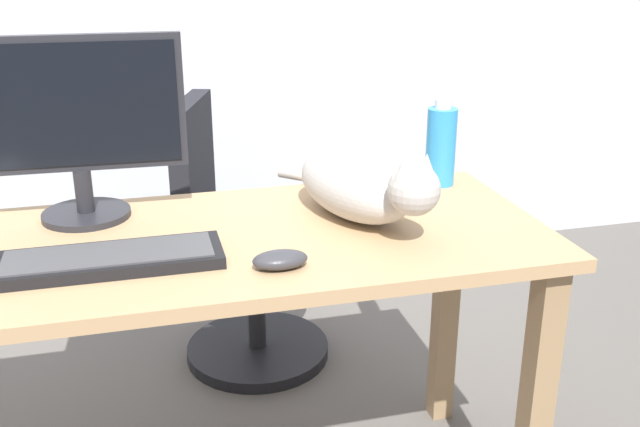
{
  "coord_description": "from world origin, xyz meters",
  "views": [
    {
      "loc": [
        -0.14,
        -1.48,
        1.35
      ],
      "look_at": [
        0.23,
        -0.07,
        0.81
      ],
      "focal_mm": 41.46,
      "sensor_mm": 36.0,
      "label": 1
    }
  ],
  "objects": [
    {
      "name": "keyboard",
      "position": [
        -0.21,
        -0.09,
        0.76
      ],
      "size": [
        0.44,
        0.15,
        0.03
      ],
      "color": "black",
      "rests_on": "desk"
    },
    {
      "name": "monitor",
      "position": [
        -0.26,
        0.2,
        0.97
      ],
      "size": [
        0.48,
        0.2,
        0.41
      ],
      "color": "#232328",
      "rests_on": "desk"
    },
    {
      "name": "desk",
      "position": [
        0.0,
        0.0,
        0.63
      ],
      "size": [
        1.48,
        0.62,
        0.75
      ],
      "color": "tan",
      "rests_on": "ground_plane"
    },
    {
      "name": "water_bottle",
      "position": [
        0.63,
        0.22,
        0.85
      ],
      "size": [
        0.08,
        0.08,
        0.22
      ],
      "color": "#2D8CD1",
      "rests_on": "desk"
    },
    {
      "name": "computer_mouse",
      "position": [
        0.11,
        -0.19,
        0.76
      ],
      "size": [
        0.11,
        0.06,
        0.04
      ],
      "primitive_type": "ellipsoid",
      "color": "#333338",
      "rests_on": "desk"
    },
    {
      "name": "office_chair",
      "position": [
        0.16,
        0.74,
        0.38
      ],
      "size": [
        0.5,
        0.48,
        0.89
      ],
      "color": "black",
      "rests_on": "ground_plane"
    },
    {
      "name": "cat",
      "position": [
        0.35,
        0.03,
        0.83
      ],
      "size": [
        0.28,
        0.59,
        0.2
      ],
      "color": "#B2ADA8",
      "rests_on": "desk"
    }
  ]
}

